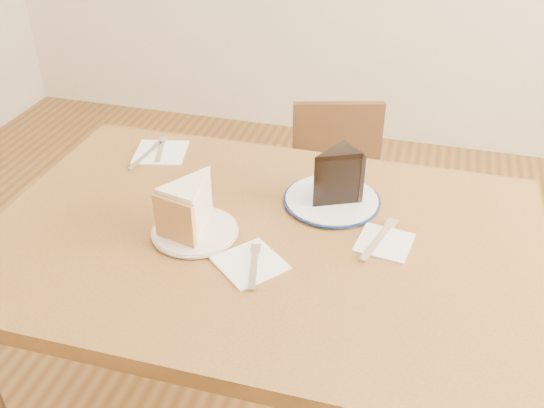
{
  "coord_description": "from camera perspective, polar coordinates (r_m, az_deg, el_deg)",
  "views": [
    {
      "loc": [
        0.31,
        -1.02,
        1.54
      ],
      "look_at": [
        0.01,
        0.05,
        0.8
      ],
      "focal_mm": 40.0,
      "sensor_mm": 36.0,
      "label": 1
    }
  ],
  "objects": [
    {
      "name": "napkin_cream",
      "position": [
        1.24,
        -2.08,
        -5.59
      ],
      "size": [
        0.17,
        0.17,
        0.0
      ],
      "primitive_type": "cube",
      "rotation": [
        0.0,
        0.0,
        0.87
      ],
      "color": "white",
      "rests_on": "table"
    },
    {
      "name": "knife_navy",
      "position": [
        1.32,
        10.02,
        -3.3
      ],
      "size": [
        0.06,
        0.17,
        0.0
      ],
      "primitive_type": "cube",
      "rotation": [
        0.0,
        0.0,
        -0.28
      ],
      "color": "silver",
      "rests_on": "napkin_navy"
    },
    {
      "name": "table",
      "position": [
        1.38,
        -1.0,
        -6.16
      ],
      "size": [
        1.2,
        0.8,
        0.75
      ],
      "color": "#4D3115",
      "rests_on": "ground"
    },
    {
      "name": "fork_cream",
      "position": [
        1.23,
        -1.71,
        -5.88
      ],
      "size": [
        0.05,
        0.14,
        0.0
      ],
      "primitive_type": "cube",
      "rotation": [
        0.0,
        0.0,
        0.23
      ],
      "color": "silver",
      "rests_on": "napkin_cream"
    },
    {
      "name": "napkin_spare",
      "position": [
        1.66,
        -10.44,
        4.81
      ],
      "size": [
        0.16,
        0.16,
        0.0
      ],
      "primitive_type": "cube",
      "rotation": [
        0.0,
        0.0,
        0.22
      ],
      "color": "white",
      "rests_on": "table"
    },
    {
      "name": "plate_navy",
      "position": [
        1.43,
        5.64,
        0.35
      ],
      "size": [
        0.22,
        0.22,
        0.01
      ],
      "primitive_type": "cylinder",
      "color": "white",
      "rests_on": "table"
    },
    {
      "name": "plate_cream",
      "position": [
        1.33,
        -7.25,
        -2.58
      ],
      "size": [
        0.18,
        0.18,
        0.01
      ],
      "primitive_type": "cylinder",
      "color": "silver",
      "rests_on": "table"
    },
    {
      "name": "chocolate_cake",
      "position": [
        1.39,
        5.72,
        2.33
      ],
      "size": [
        0.12,
        0.12,
        0.12
      ],
      "primitive_type": null,
      "rotation": [
        0.0,
        0.0,
        2.35
      ],
      "color": "black",
      "rests_on": "plate_navy"
    },
    {
      "name": "knife_spare",
      "position": [
        1.64,
        -11.8,
        4.51
      ],
      "size": [
        0.03,
        0.16,
        0.0
      ],
      "primitive_type": "cube",
      "rotation": [
        0.0,
        0.0,
        -0.1
      ],
      "color": "silver",
      "rests_on": "napkin_spare"
    },
    {
      "name": "fork_spare",
      "position": [
        1.67,
        -10.44,
        5.07
      ],
      "size": [
        0.05,
        0.14,
        0.0
      ],
      "primitive_type": "cube",
      "rotation": [
        0.0,
        0.0,
        0.29
      ],
      "color": "silver",
      "rests_on": "napkin_spare"
    },
    {
      "name": "chair_far",
      "position": [
        2.07,
        6.14,
        0.08
      ],
      "size": [
        0.44,
        0.44,
        0.72
      ],
      "rotation": [
        0.0,
        0.0,
        3.42
      ],
      "color": "black",
      "rests_on": "ground"
    },
    {
      "name": "napkin_navy",
      "position": [
        1.32,
        10.52,
        -3.58
      ],
      "size": [
        0.13,
        0.13,
        0.0
      ],
      "primitive_type": "cube",
      "rotation": [
        0.0,
        0.0,
        -0.14
      ],
      "color": "white",
      "rests_on": "table"
    },
    {
      "name": "carrot_cake",
      "position": [
        1.32,
        -7.32,
        -0.03
      ],
      "size": [
        0.12,
        0.15,
        0.1
      ],
      "primitive_type": null,
      "rotation": [
        0.0,
        0.0,
        -0.23
      ],
      "color": "beige",
      "rests_on": "plate_cream"
    }
  ]
}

